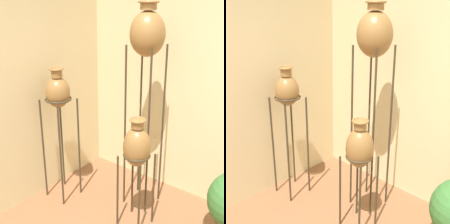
{
  "view_description": "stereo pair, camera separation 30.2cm",
  "coord_description": "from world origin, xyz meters",
  "views": [
    {
      "loc": [
        -1.06,
        -0.67,
        2.14
      ],
      "look_at": [
        1.17,
        1.09,
        1.08
      ],
      "focal_mm": 50.0,
      "sensor_mm": 36.0,
      "label": 1
    },
    {
      "loc": [
        -0.86,
        -0.9,
        2.14
      ],
      "look_at": [
        1.17,
        1.09,
        1.08
      ],
      "focal_mm": 50.0,
      "sensor_mm": 36.0,
      "label": 2
    }
  ],
  "objects": [
    {
      "name": "vase_stand_tall",
      "position": [
        1.43,
        0.88,
        1.77
      ],
      "size": [
        0.33,
        0.33,
        2.1
      ],
      "color": "#382D1E",
      "rests_on": "ground_plane"
    },
    {
      "name": "vase_stand_medium",
      "position": [
        0.99,
        1.65,
        1.18
      ],
      "size": [
        0.29,
        0.29,
        1.47
      ],
      "color": "#382D1E",
      "rests_on": "ground_plane"
    },
    {
      "name": "vase_stand_short",
      "position": [
        1.08,
        0.73,
        0.84
      ],
      "size": [
        0.27,
        0.27,
        1.12
      ],
      "color": "#382D1E",
      "rests_on": "ground_plane"
    }
  ]
}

